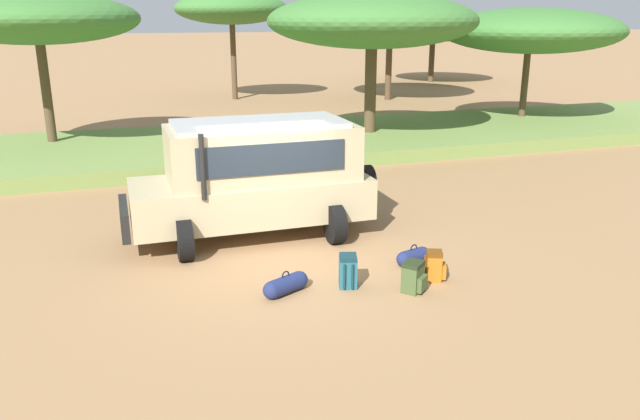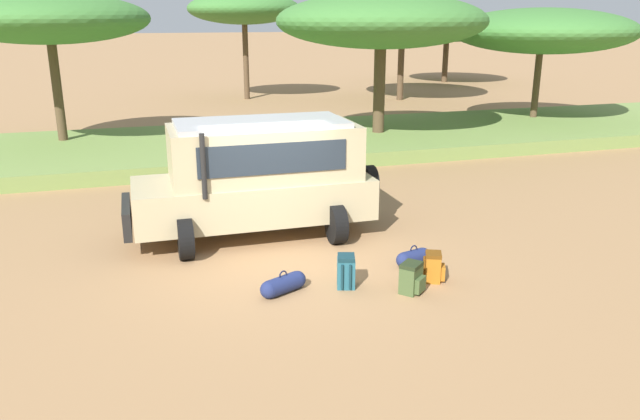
{
  "view_description": "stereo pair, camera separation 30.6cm",
  "coord_description": "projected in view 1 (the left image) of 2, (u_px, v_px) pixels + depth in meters",
  "views": [
    {
      "loc": [
        -2.81,
        -10.78,
        4.5
      ],
      "look_at": [
        0.75,
        -0.23,
        1.0
      ],
      "focal_mm": 35.0,
      "sensor_mm": 36.0,
      "label": 1
    },
    {
      "loc": [
        -2.52,
        -10.88,
        4.5
      ],
      "look_at": [
        0.75,
        -0.23,
        1.0
      ],
      "focal_mm": 35.0,
      "sensor_mm": 36.0,
      "label": 2
    }
  ],
  "objects": [
    {
      "name": "duffel_bag_soft_canvas",
      "position": [
        286.0,
        285.0,
        10.49
      ],
      "size": [
        0.86,
        0.57,
        0.4
      ],
      "color": "navy",
      "rests_on": "ground_plane"
    },
    {
      "name": "acacia_tree_far_right",
      "position": [
        530.0,
        31.0,
        25.07
      ],
      "size": [
        7.11,
        7.52,
        4.77
      ],
      "color": "brown",
      "rests_on": "ground_plane"
    },
    {
      "name": "acacia_tree_right_mid",
      "position": [
        390.0,
        12.0,
        33.13
      ],
      "size": [
        7.39,
        8.02,
        5.48
      ],
      "color": "brown",
      "rests_on": "ground_plane"
    },
    {
      "name": "acacia_tree_distant_right",
      "position": [
        433.0,
        29.0,
        42.71
      ],
      "size": [
        7.16,
        7.71,
        4.35
      ],
      "color": "brown",
      "rests_on": "ground_plane"
    },
    {
      "name": "backpack_beside_front_wheel",
      "position": [
        348.0,
        271.0,
        10.71
      ],
      "size": [
        0.38,
        0.47,
        0.58
      ],
      "color": "#235B6B",
      "rests_on": "ground_plane"
    },
    {
      "name": "acacia_tree_far_left",
      "position": [
        37.0,
        19.0,
        19.71
      ],
      "size": [
        6.38,
        6.78,
        5.19
      ],
      "color": "brown",
      "rests_on": "ground_plane"
    },
    {
      "name": "backpack_near_rear_wheel",
      "position": [
        435.0,
        266.0,
        11.0
      ],
      "size": [
        0.43,
        0.41,
        0.53
      ],
      "color": "#B26619",
      "rests_on": "ground_plane"
    },
    {
      "name": "grass_bank",
      "position": [
        201.0,
        147.0,
        21.0
      ],
      "size": [
        120.0,
        7.0,
        0.44
      ],
      "color": "olive",
      "rests_on": "ground_plane"
    },
    {
      "name": "duffel_bag_low_black_case",
      "position": [
        413.0,
        257.0,
        11.72
      ],
      "size": [
        0.74,
        0.41,
        0.4
      ],
      "color": "navy",
      "rests_on": "ground_plane"
    },
    {
      "name": "ground_plane",
      "position": [
        279.0,
        260.0,
        11.95
      ],
      "size": [
        320.0,
        320.0,
        0.0
      ],
      "primitive_type": "plane",
      "color": "#9E754C"
    },
    {
      "name": "backpack_cluster_center",
      "position": [
        414.0,
        277.0,
        10.54
      ],
      "size": [
        0.49,
        0.49,
        0.53
      ],
      "color": "#42562D",
      "rests_on": "ground_plane"
    },
    {
      "name": "acacia_tree_left_mid",
      "position": [
        232.0,
        9.0,
        33.25
      ],
      "size": [
        6.06,
        5.44,
        5.64
      ],
      "color": "brown",
      "rests_on": "ground_plane"
    },
    {
      "name": "safari_vehicle",
      "position": [
        256.0,
        176.0,
        12.94
      ],
      "size": [
        5.36,
        2.76,
        2.44
      ],
      "color": "tan",
      "rests_on": "ground_plane"
    },
    {
      "name": "acacia_tree_centre_back",
      "position": [
        372.0,
        21.0,
        21.45
      ],
      "size": [
        7.25,
        7.22,
        5.22
      ],
      "color": "brown",
      "rests_on": "ground_plane"
    }
  ]
}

